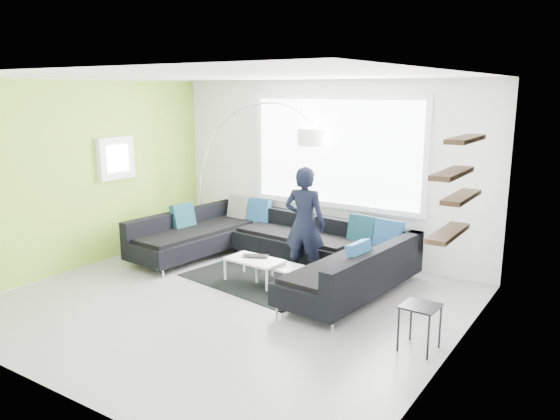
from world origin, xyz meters
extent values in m
plane|color=gray|center=(0.00, 0.00, 0.00)|extent=(5.50, 5.50, 0.00)
cube|color=white|center=(0.00, 2.50, 1.40)|extent=(5.50, 0.04, 2.80)
cube|color=white|center=(0.00, -2.50, 1.40)|extent=(5.50, 0.04, 2.80)
cube|color=white|center=(-2.75, 0.00, 1.40)|extent=(0.04, 5.00, 2.80)
cube|color=white|center=(2.75, 0.00, 1.40)|extent=(0.04, 5.00, 2.80)
cube|color=white|center=(0.00, 0.00, 2.80)|extent=(5.50, 5.00, 0.04)
cube|color=#93C638|center=(-2.74, 0.00, 1.40)|extent=(0.01, 5.00, 2.80)
cube|color=white|center=(0.20, 2.46, 1.70)|extent=(2.96, 0.06, 1.68)
cube|color=white|center=(-2.68, 0.60, 1.60)|extent=(0.12, 0.66, 0.66)
cube|color=black|center=(2.64, 0.40, 1.70)|extent=(0.20, 1.24, 0.95)
cube|color=black|center=(-0.25, 1.21, 0.20)|extent=(4.00, 2.69, 0.40)
cube|color=black|center=(-0.25, 1.21, 0.55)|extent=(4.00, 2.69, 0.30)
cube|color=navy|center=(-0.25, 1.21, 0.61)|extent=(3.41, 0.51, 0.42)
cube|color=black|center=(-0.15, 0.98, 0.01)|extent=(2.27, 1.80, 0.01)
cube|color=silver|center=(0.02, 0.85, 0.17)|extent=(1.06, 0.66, 0.34)
cube|color=black|center=(2.45, 0.07, 0.25)|extent=(0.38, 0.38, 0.49)
imported|color=black|center=(0.33, 1.30, 0.81)|extent=(0.73, 0.60, 1.62)
imported|color=black|center=(-0.20, 0.83, 0.35)|extent=(0.52, 0.48, 0.03)
camera|label=1|loc=(4.11, -5.09, 2.64)|focal=35.00mm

